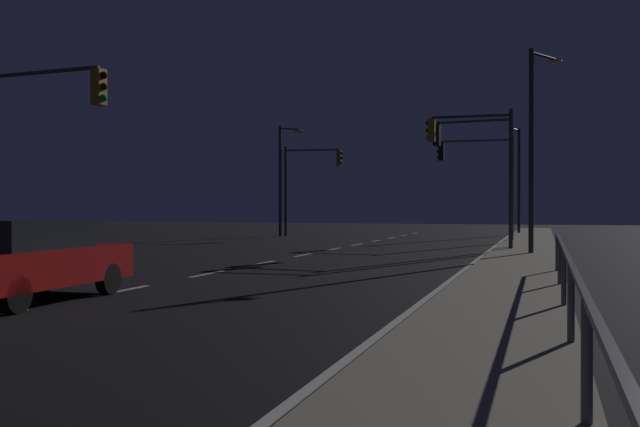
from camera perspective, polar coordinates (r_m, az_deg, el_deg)
The scene contains 14 objects.
ground_plane at distance 23.55m, azimuth -4.14°, elevation -3.90°, with size 112.00×112.00×0.00m, color black.
sidewalk_right at distance 21.89m, azimuth 15.58°, elevation -4.06°, with size 2.43×77.00×0.14m, color gray.
lane_markings_center at distance 26.82m, azimuth -1.36°, elevation -3.35°, with size 0.14×50.00×0.01m.
lane_edge_line at distance 26.96m, azimuth 12.83°, elevation -3.34°, with size 0.14×53.00×0.01m.
car at distance 14.63m, azimuth -22.36°, elevation -3.37°, with size 1.95×4.45×1.57m.
traffic_light_mid_right at distance 29.98m, azimuth 12.26°, elevation 4.86°, with size 3.54×0.35×5.66m.
traffic_light_overhead_east at distance 44.66m, azimuth -0.84°, elevation 3.26°, with size 3.79×0.47×5.65m.
traffic_light_mid_left at distance 31.23m, azimuth 12.41°, elevation 4.62°, with size 3.48×0.61×5.61m.
traffic_light_far_right at distance 21.47m, azimuth -22.49°, elevation 6.59°, with size 4.84×0.57×5.76m.
traffic_light_near_left at distance 37.89m, azimuth 12.60°, elevation 3.70°, with size 3.94×0.34×5.38m.
street_lamp_mid_block at distance 27.53m, azimuth 16.89°, elevation 6.34°, with size 1.20×1.77×7.46m.
street_lamp_across_street at distance 48.31m, azimuth 15.52°, elevation 3.45°, with size 0.87×1.96×6.88m.
street_lamp_corner at distance 44.85m, azimuth -2.92°, elevation 3.49°, with size 1.30×1.18×6.92m.
barrier_fence at distance 11.05m, azimuth 19.16°, elevation -4.25°, with size 0.09×17.49×0.98m.
Camera 1 is at (8.68, -4.31, 1.79)m, focal length 39.96 mm.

